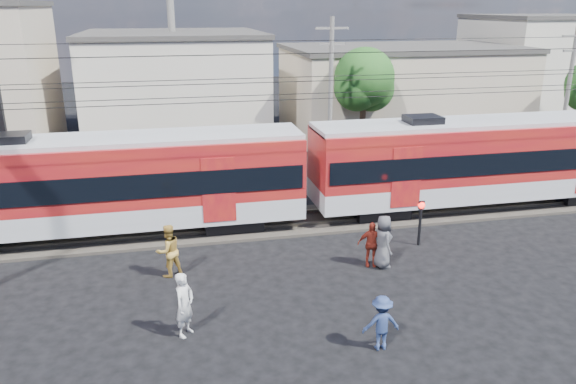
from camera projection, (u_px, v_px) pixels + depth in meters
name	position (u px, v px, depth m)	size (l,w,h in m)	color
ground	(277.00, 325.00, 16.72)	(120.00, 120.00, 0.00)	black
track_bed	(240.00, 225.00, 24.11)	(70.00, 3.40, 0.12)	#2D2823
rail_near	(243.00, 229.00, 23.38)	(70.00, 0.12, 0.12)	#59544C
rail_far	(238.00, 216.00, 24.77)	(70.00, 0.12, 0.12)	#59544C
commuter_train	(107.00, 181.00, 22.30)	(50.30, 3.08, 4.17)	black
catenary	(5.00, 116.00, 20.74)	(70.00, 9.30, 7.52)	black
building_midwest	(175.00, 84.00, 40.16)	(12.24, 12.24, 7.30)	#BAB3A3
building_mideast	(400.00, 90.00, 40.81)	(16.32, 10.20, 6.30)	tan
building_east	(538.00, 66.00, 47.05)	(10.20, 10.20, 8.30)	#BAB3A3
utility_pole_mid	(330.00, 93.00, 30.40)	(1.80, 0.24, 8.50)	slate
utility_pole_east	(568.00, 92.00, 32.41)	(1.80, 0.24, 8.00)	slate
tree_near	(367.00, 81.00, 33.88)	(3.82, 3.64, 6.72)	#382619
pedestrian_a	(184.00, 304.00, 15.94)	(0.71, 0.46, 1.94)	silver
pedestrian_b	(168.00, 251.00, 19.48)	(0.92, 0.72, 1.90)	gold
pedestrian_c	(381.00, 323.00, 15.33)	(1.03, 0.59, 1.60)	navy
pedestrian_d	(371.00, 244.00, 20.27)	(0.99, 0.41, 1.68)	maroon
pedestrian_e	(383.00, 242.00, 20.15)	(0.96, 0.62, 1.96)	#444448
crossing_signal	(421.00, 215.00, 21.88)	(0.27, 0.27, 1.85)	black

